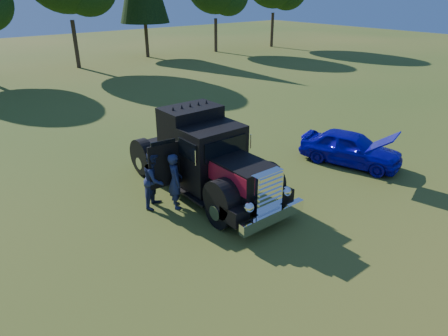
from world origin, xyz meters
TOP-DOWN VIEW (x-y plane):
  - ground at (0.00, 0.00)m, footprint 120.00×120.00m
  - diamond_t_truck at (-1.48, 2.90)m, footprint 3.38×7.16m
  - hotrod_coupe at (4.74, 1.21)m, footprint 2.80×4.47m
  - spectator_near at (-2.88, 2.73)m, footprint 0.67×0.81m
  - spectator_far at (-3.36, 3.22)m, footprint 1.21×1.17m

SIDE VIEW (x-z plane):
  - ground at x=0.00m, z-range 0.00..0.00m
  - hotrod_coupe at x=4.74m, z-range -0.24..1.65m
  - spectator_near at x=-2.88m, z-range 0.00..1.92m
  - spectator_far at x=-3.36m, z-range 0.00..1.97m
  - diamond_t_truck at x=-1.48m, z-range -0.22..2.78m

